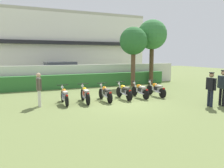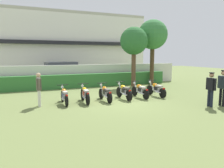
{
  "view_description": "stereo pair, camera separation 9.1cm",
  "coord_description": "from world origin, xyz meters",
  "px_view_note": "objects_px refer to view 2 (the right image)",
  "views": [
    {
      "loc": [
        -4.78,
        -9.96,
        2.51
      ],
      "look_at": [
        0.0,
        1.1,
        0.86
      ],
      "focal_mm": 34.01,
      "sensor_mm": 36.0,
      "label": 1
    },
    {
      "loc": [
        -4.7,
        -9.99,
        2.51
      ],
      "look_at": [
        0.0,
        1.1,
        0.86
      ],
      "focal_mm": 34.01,
      "sensor_mm": 36.0,
      "label": 2
    }
  ],
  "objects_px": {
    "motorcycle_in_row_4": "(140,90)",
    "officer_1": "(223,85)",
    "parked_car": "(63,72)",
    "motorcycle_in_row_1": "(85,94)",
    "motorcycle_in_row_0": "(64,95)",
    "motorcycle_in_row_5": "(156,89)",
    "tree_near_inspector": "(134,42)",
    "inspector_person": "(39,87)",
    "motorcycle_in_row_2": "(105,93)",
    "motorcycle_in_row_3": "(124,91)",
    "tree_far_side": "(153,35)",
    "officer_0": "(211,87)"
  },
  "relations": [
    {
      "from": "motorcycle_in_row_4",
      "to": "officer_1",
      "type": "relative_size",
      "value": 1.04
    },
    {
      "from": "parked_car",
      "to": "motorcycle_in_row_1",
      "type": "height_order",
      "value": "parked_car"
    },
    {
      "from": "motorcycle_in_row_0",
      "to": "motorcycle_in_row_5",
      "type": "distance_m",
      "value": 5.56
    },
    {
      "from": "tree_near_inspector",
      "to": "motorcycle_in_row_1",
      "type": "relative_size",
      "value": 2.56
    },
    {
      "from": "motorcycle_in_row_5",
      "to": "inspector_person",
      "type": "xyz_separation_m",
      "value": [
        -6.79,
        0.05,
        0.54
      ]
    },
    {
      "from": "motorcycle_in_row_2",
      "to": "motorcycle_in_row_5",
      "type": "bearing_deg",
      "value": -89.13
    },
    {
      "from": "motorcycle_in_row_3",
      "to": "motorcycle_in_row_4",
      "type": "height_order",
      "value": "motorcycle_in_row_3"
    },
    {
      "from": "tree_near_inspector",
      "to": "motorcycle_in_row_1",
      "type": "distance_m",
      "value": 7.39
    },
    {
      "from": "motorcycle_in_row_1",
      "to": "officer_1",
      "type": "height_order",
      "value": "officer_1"
    },
    {
      "from": "tree_far_side",
      "to": "tree_near_inspector",
      "type": "bearing_deg",
      "value": -168.5
    },
    {
      "from": "tree_near_inspector",
      "to": "motorcycle_in_row_3",
      "type": "bearing_deg",
      "value": -124.69
    },
    {
      "from": "motorcycle_in_row_4",
      "to": "motorcycle_in_row_3",
      "type": "bearing_deg",
      "value": 89.21
    },
    {
      "from": "parked_car",
      "to": "motorcycle_in_row_3",
      "type": "distance_m",
      "value": 9.2
    },
    {
      "from": "tree_far_side",
      "to": "motorcycle_in_row_4",
      "type": "height_order",
      "value": "tree_far_side"
    },
    {
      "from": "tree_far_side",
      "to": "motorcycle_in_row_0",
      "type": "xyz_separation_m",
      "value": [
        -8.28,
        -4.51,
        -3.69
      ]
    },
    {
      "from": "motorcycle_in_row_2",
      "to": "tree_far_side",
      "type": "bearing_deg",
      "value": -52.35
    },
    {
      "from": "motorcycle_in_row_2",
      "to": "officer_0",
      "type": "distance_m",
      "value": 5.36
    },
    {
      "from": "motorcycle_in_row_3",
      "to": "officer_0",
      "type": "relative_size",
      "value": 1.09
    },
    {
      "from": "motorcycle_in_row_3",
      "to": "motorcycle_in_row_4",
      "type": "relative_size",
      "value": 0.99
    },
    {
      "from": "motorcycle_in_row_3",
      "to": "motorcycle_in_row_5",
      "type": "relative_size",
      "value": 0.98
    },
    {
      "from": "parked_car",
      "to": "motorcycle_in_row_1",
      "type": "relative_size",
      "value": 2.53
    },
    {
      "from": "officer_0",
      "to": "tree_far_side",
      "type": "bearing_deg",
      "value": -91.77
    },
    {
      "from": "motorcycle_in_row_1",
      "to": "motorcycle_in_row_2",
      "type": "xyz_separation_m",
      "value": [
        1.14,
        -0.02,
        -0.01
      ]
    },
    {
      "from": "inspector_person",
      "to": "motorcycle_in_row_1",
      "type": "bearing_deg",
      "value": -1.59
    },
    {
      "from": "motorcycle_in_row_2",
      "to": "officer_1",
      "type": "relative_size",
      "value": 1.06
    },
    {
      "from": "parked_car",
      "to": "motorcycle_in_row_0",
      "type": "xyz_separation_m",
      "value": [
        -1.5,
        -8.89,
        -0.5
      ]
    },
    {
      "from": "parked_car",
      "to": "tree_far_side",
      "type": "relative_size",
      "value": 0.86
    },
    {
      "from": "motorcycle_in_row_1",
      "to": "inspector_person",
      "type": "xyz_separation_m",
      "value": [
        -2.29,
        0.06,
        0.52
      ]
    },
    {
      "from": "motorcycle_in_row_4",
      "to": "officer_0",
      "type": "distance_m",
      "value": 3.89
    },
    {
      "from": "motorcycle_in_row_5",
      "to": "inspector_person",
      "type": "relative_size",
      "value": 1.13
    },
    {
      "from": "officer_1",
      "to": "officer_0",
      "type": "bearing_deg",
      "value": 3.13
    },
    {
      "from": "motorcycle_in_row_5",
      "to": "tree_far_side",
      "type": "bearing_deg",
      "value": -32.23
    },
    {
      "from": "motorcycle_in_row_4",
      "to": "motorcycle_in_row_0",
      "type": "bearing_deg",
      "value": 87.51
    },
    {
      "from": "officer_1",
      "to": "motorcycle_in_row_2",
      "type": "bearing_deg",
      "value": -22.89
    },
    {
      "from": "motorcycle_in_row_2",
      "to": "officer_0",
      "type": "xyz_separation_m",
      "value": [
        4.23,
        -3.24,
        0.55
      ]
    },
    {
      "from": "motorcycle_in_row_3",
      "to": "inspector_person",
      "type": "height_order",
      "value": "inspector_person"
    },
    {
      "from": "parked_car",
      "to": "officer_1",
      "type": "relative_size",
      "value": 2.62
    },
    {
      "from": "officer_1",
      "to": "motorcycle_in_row_0",
      "type": "bearing_deg",
      "value": -14.8
    },
    {
      "from": "inspector_person",
      "to": "motorcycle_in_row_4",
      "type": "bearing_deg",
      "value": -0.33
    },
    {
      "from": "parked_car",
      "to": "motorcycle_in_row_2",
      "type": "bearing_deg",
      "value": -90.9
    },
    {
      "from": "motorcycle_in_row_4",
      "to": "inspector_person",
      "type": "xyz_separation_m",
      "value": [
        -5.66,
        0.03,
        0.54
      ]
    },
    {
      "from": "inspector_person",
      "to": "officer_1",
      "type": "relative_size",
      "value": 0.93
    },
    {
      "from": "motorcycle_in_row_1",
      "to": "officer_0",
      "type": "bearing_deg",
      "value": -118.37
    },
    {
      "from": "officer_0",
      "to": "tree_near_inspector",
      "type": "bearing_deg",
      "value": -77.44
    },
    {
      "from": "motorcycle_in_row_5",
      "to": "officer_1",
      "type": "xyz_separation_m",
      "value": [
        1.54,
        -3.38,
        0.62
      ]
    },
    {
      "from": "motorcycle_in_row_1",
      "to": "motorcycle_in_row_3",
      "type": "distance_m",
      "value": 2.31
    },
    {
      "from": "motorcycle_in_row_3",
      "to": "officer_1",
      "type": "relative_size",
      "value": 1.03
    },
    {
      "from": "motorcycle_in_row_2",
      "to": "motorcycle_in_row_5",
      "type": "xyz_separation_m",
      "value": [
        3.36,
        0.04,
        -0.0
      ]
    },
    {
      "from": "motorcycle_in_row_2",
      "to": "officer_1",
      "type": "distance_m",
      "value": 5.97
    },
    {
      "from": "motorcycle_in_row_0",
      "to": "motorcycle_in_row_1",
      "type": "xyz_separation_m",
      "value": [
        1.06,
        -0.13,
        0.02
      ]
    }
  ]
}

